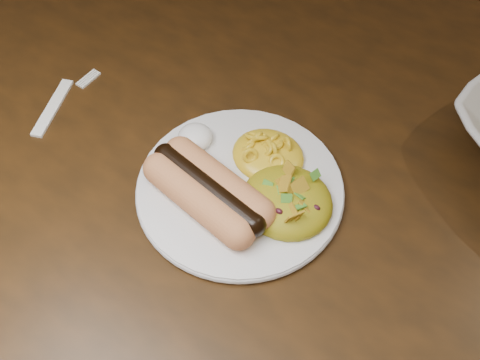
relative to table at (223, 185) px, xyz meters
The scene contains 8 objects.
floor 0.66m from the table, ahead, with size 4.00×4.00×0.00m, color brown.
table is the anchor object (origin of this frame).
plate 0.13m from the table, 38.30° to the right, with size 0.23×0.23×0.01m, color white.
hotdog 0.16m from the table, 62.48° to the right, with size 0.14×0.09×0.04m.
mac_and_cheese 0.14m from the table, ahead, with size 0.09×0.08×0.03m, color gold.
sour_cream 0.12m from the table, 126.02° to the right, with size 0.04×0.04×0.03m, color white.
taco_salad 0.18m from the table, 19.06° to the right, with size 0.10×0.10×0.05m.
fork 0.24m from the table, 159.30° to the right, with size 0.02×0.12×0.00m, color white.
Camera 1 is at (0.27, -0.35, 1.28)m, focal length 42.00 mm.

